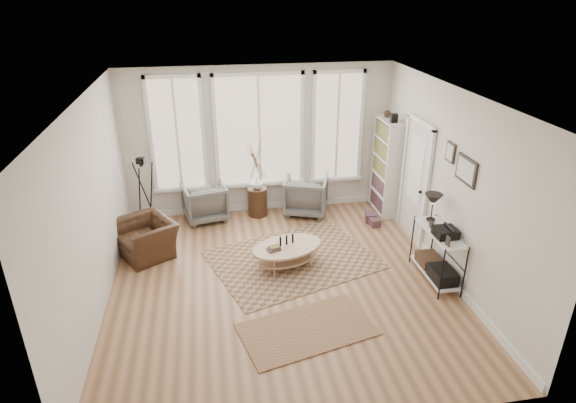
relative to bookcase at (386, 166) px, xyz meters
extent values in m
plane|color=#A67853|center=(-2.44, -2.23, -0.96)|extent=(5.50, 5.50, 0.00)
plane|color=white|center=(-2.44, -2.23, 1.94)|extent=(5.50, 5.50, 0.00)
cube|color=silver|center=(-2.44, 0.52, 0.49)|extent=(5.20, 0.04, 2.90)
cube|color=silver|center=(-2.44, -4.98, 0.49)|extent=(5.20, 0.04, 2.90)
cube|color=silver|center=(-5.04, -2.23, 0.49)|extent=(0.04, 5.50, 2.90)
cube|color=silver|center=(0.16, -2.23, 0.49)|extent=(0.04, 5.50, 2.90)
cube|color=white|center=(-2.44, 0.51, -0.90)|extent=(5.10, 0.04, 0.12)
cube|color=white|center=(0.15, -2.23, -0.90)|extent=(0.03, 5.40, 0.12)
cube|color=tan|center=(-2.44, 0.50, 0.69)|extent=(1.60, 0.03, 2.10)
cube|color=tan|center=(-3.99, 0.50, 0.69)|extent=(0.90, 0.03, 2.10)
cube|color=tan|center=(-0.89, 0.50, 0.69)|extent=(0.90, 0.03, 2.10)
cube|color=white|center=(-2.44, 0.48, 0.69)|extent=(1.74, 0.06, 2.24)
cube|color=white|center=(-3.99, 0.48, 0.69)|extent=(1.04, 0.06, 2.24)
cube|color=white|center=(-0.89, 0.48, 0.69)|extent=(1.04, 0.06, 2.24)
cube|color=white|center=(-2.44, 0.46, -0.39)|extent=(4.10, 0.12, 0.06)
cube|color=silver|center=(0.14, -1.08, 0.09)|extent=(0.04, 0.88, 2.10)
cube|color=white|center=(0.12, -1.08, 0.34)|extent=(0.01, 0.55, 1.20)
cube|color=white|center=(0.12, -1.57, 0.09)|extent=(0.06, 0.08, 2.18)
cube|color=white|center=(0.12, -0.59, 0.09)|extent=(0.06, 0.08, 2.18)
cube|color=white|center=(0.12, -1.08, 1.18)|extent=(0.06, 1.06, 0.08)
sphere|color=black|center=(0.09, -1.41, 0.04)|extent=(0.06, 0.06, 0.06)
cube|color=white|center=(-0.01, -0.41, -0.01)|extent=(0.30, 0.03, 1.90)
cube|color=white|center=(-0.01, 0.41, -0.01)|extent=(0.30, 0.03, 1.90)
cube|color=white|center=(0.14, 0.00, -0.01)|extent=(0.02, 0.85, 1.90)
cube|color=white|center=(-0.01, 0.00, -0.01)|extent=(0.30, 0.81, 1.90)
cube|color=maroon|center=(-0.01, 0.00, -0.01)|extent=(0.24, 0.75, 1.76)
cube|color=black|center=(-0.01, -0.20, 1.02)|extent=(0.12, 0.10, 0.16)
sphere|color=#3A2417|center=(-0.01, 0.15, 1.01)|extent=(0.14, 0.14, 0.14)
cube|color=white|center=(-0.06, -2.53, -0.84)|extent=(0.37, 1.07, 0.03)
cube|color=white|center=(-0.06, -2.53, -0.14)|extent=(0.37, 1.07, 0.02)
cylinder|color=black|center=(-0.24, -3.06, -0.53)|extent=(0.02, 0.02, 0.85)
cylinder|color=black|center=(0.12, -3.06, -0.53)|extent=(0.02, 0.02, 0.85)
cylinder|color=black|center=(-0.24, -2.00, -0.53)|extent=(0.02, 0.02, 0.85)
cylinder|color=black|center=(0.12, -2.00, -0.53)|extent=(0.02, 0.02, 0.85)
cylinder|color=black|center=(-0.06, -2.18, -0.08)|extent=(0.14, 0.14, 0.02)
cylinder|color=black|center=(-0.06, -2.18, 0.06)|extent=(0.02, 0.02, 0.30)
cone|color=black|center=(-0.06, -2.18, 0.26)|extent=(0.28, 0.28, 0.18)
cube|color=black|center=(-0.06, -2.68, -0.05)|extent=(0.32, 0.30, 0.13)
cube|color=black|center=(-0.06, -2.78, -0.73)|extent=(0.32, 0.45, 0.20)
cube|color=#3A2417|center=(-0.06, -2.31, -0.75)|extent=(0.32, 0.40, 0.16)
cube|color=black|center=(-0.16, -2.95, -0.04)|extent=(0.02, 0.10, 0.14)
cube|color=black|center=(-0.16, -2.41, -0.05)|extent=(0.02, 0.10, 0.12)
cube|color=black|center=(0.14, -2.63, 0.89)|extent=(0.03, 0.52, 0.38)
cube|color=white|center=(0.13, -2.63, 0.89)|extent=(0.01, 0.44, 0.30)
cube|color=black|center=(0.14, -2.13, 0.99)|extent=(0.03, 0.24, 0.30)
cube|color=white|center=(0.13, -2.13, 0.99)|extent=(0.01, 0.18, 0.24)
cube|color=brown|center=(-2.15, -1.60, -0.95)|extent=(3.07, 2.66, 0.01)
cube|color=brown|center=(-2.28, -3.40, -0.94)|extent=(1.94, 1.37, 0.01)
ellipsoid|color=tan|center=(-2.27, -1.76, -0.79)|extent=(1.17, 0.93, 0.03)
ellipsoid|color=tan|center=(-2.27, -1.76, -0.60)|extent=(1.36, 1.09, 0.04)
cylinder|color=tan|center=(-2.60, -1.95, -0.79)|extent=(0.03, 0.03, 0.34)
cylinder|color=tan|center=(-1.95, -1.95, -0.79)|extent=(0.03, 0.03, 0.34)
cylinder|color=tan|center=(-2.60, -1.57, -0.79)|extent=(0.03, 0.03, 0.34)
cylinder|color=tan|center=(-1.95, -1.57, -0.79)|extent=(0.03, 0.03, 0.34)
cylinder|color=black|center=(-2.39, -1.72, -0.50)|extent=(0.03, 0.03, 0.17)
cylinder|color=black|center=(-2.27, -1.72, -0.50)|extent=(0.03, 0.03, 0.17)
cylinder|color=black|center=(-2.16, -1.72, -0.50)|extent=(0.03, 0.03, 0.17)
cube|color=#34532D|center=(-2.50, -1.85, -0.55)|extent=(0.21, 0.15, 0.06)
imported|color=slate|center=(-3.57, 0.22, -0.59)|extent=(0.93, 0.95, 0.73)
imported|color=slate|center=(-1.56, 0.17, -0.57)|extent=(1.04, 1.06, 0.76)
cylinder|color=#3A2417|center=(-2.54, 0.22, -0.67)|extent=(0.38, 0.38, 0.58)
imported|color=silver|center=(-2.54, 0.22, -0.27)|extent=(0.23, 0.23, 0.23)
imported|color=#3A2417|center=(-4.57, -0.98, -0.65)|extent=(1.25, 1.21, 0.62)
cylinder|color=black|center=(-4.61, -0.17, 0.38)|extent=(0.06, 0.06, 0.06)
cube|color=black|center=(-4.61, -0.17, 0.46)|extent=(0.16, 0.13, 0.10)
cylinder|color=black|center=(-4.61, -0.25, 0.46)|extent=(0.06, 0.08, 0.06)
cube|color=maroon|center=(-0.39, -0.43, -0.87)|extent=(0.27, 0.31, 0.18)
cube|color=maroon|center=(-0.39, -0.63, -0.88)|extent=(0.21, 0.26, 0.15)
camera|label=1|loc=(-3.40, -8.44, 3.31)|focal=30.00mm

